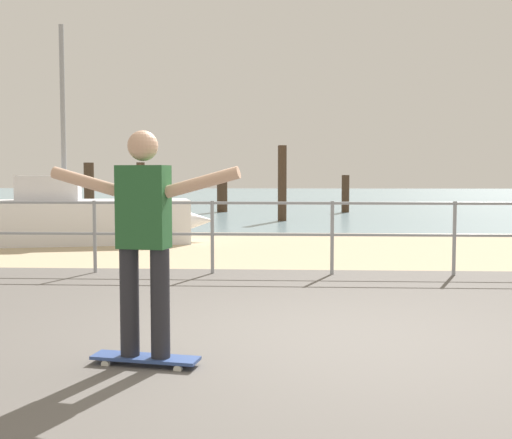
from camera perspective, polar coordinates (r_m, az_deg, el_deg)
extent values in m
cube|color=#605B56|center=(4.59, 6.67, -13.98)|extent=(24.00, 10.00, 0.04)
cube|color=tan|center=(12.45, 4.27, -2.54)|extent=(24.00, 6.00, 0.04)
cube|color=#75939E|center=(40.39, 3.35, 1.99)|extent=(72.00, 50.00, 0.04)
cylinder|color=gray|center=(9.42, -14.15, -1.54)|extent=(0.05, 0.05, 1.05)
cylinder|color=gray|center=(9.07, -3.91, -1.64)|extent=(0.05, 0.05, 1.05)
cylinder|color=gray|center=(9.03, 6.79, -1.69)|extent=(0.05, 0.05, 1.05)
cylinder|color=gray|center=(9.29, 17.22, -1.68)|extent=(0.05, 0.05, 1.05)
cylinder|color=gray|center=(9.03, -3.92, 1.48)|extent=(13.49, 0.04, 0.04)
cylinder|color=gray|center=(9.06, -3.91, -1.31)|extent=(13.49, 0.04, 0.04)
cube|color=silver|center=(13.56, -15.35, -0.22)|extent=(4.60, 2.38, 0.90)
cone|color=silver|center=(13.55, -6.04, -0.11)|extent=(1.25, 1.00, 0.77)
cylinder|color=gray|center=(13.61, -16.80, 9.04)|extent=(0.10, 0.10, 3.50)
cube|color=silver|center=(13.59, -17.93, 2.69)|extent=(1.38, 1.15, 0.50)
cube|color=#334C8C|center=(4.88, -9.81, -12.03)|extent=(0.82, 0.34, 0.02)
cylinder|color=silver|center=(4.94, -13.24, -12.41)|extent=(0.06, 0.04, 0.06)
cylinder|color=silver|center=(5.07, -12.42, -11.94)|extent=(0.06, 0.04, 0.06)
cylinder|color=silver|center=(4.72, -6.97, -13.09)|extent=(0.06, 0.04, 0.06)
cylinder|color=silver|center=(4.87, -6.31, -12.56)|extent=(0.06, 0.04, 0.06)
cylinder|color=#26262B|center=(4.83, -11.19, -7.19)|extent=(0.14, 0.14, 0.80)
cylinder|color=#26262B|center=(4.74, -8.52, -7.38)|extent=(0.14, 0.14, 0.80)
cube|color=#26592D|center=(4.70, -9.97, 1.11)|extent=(0.39, 0.26, 0.60)
sphere|color=tan|center=(4.70, -10.03, 6.48)|extent=(0.22, 0.22, 0.22)
cylinder|color=tan|center=(4.89, -14.82, 3.25)|extent=(0.56, 0.19, 0.23)
cylinder|color=tan|center=(4.54, -4.80, 3.32)|extent=(0.56, 0.19, 0.23)
cylinder|color=#422D1E|center=(23.56, -14.62, 2.68)|extent=(0.36, 0.36, 1.84)
cylinder|color=#422D1E|center=(21.14, -10.20, 2.56)|extent=(0.27, 0.27, 1.81)
cylinder|color=#422D1E|center=(24.09, -3.03, 2.47)|extent=(0.39, 0.39, 1.54)
cylinder|color=#422D1E|center=(19.36, 2.35, 3.21)|extent=(0.27, 0.27, 2.30)
cylinder|color=#422D1E|center=(23.99, 7.96, 2.26)|extent=(0.28, 0.28, 1.40)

